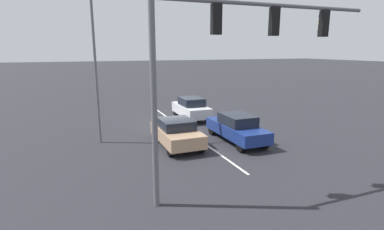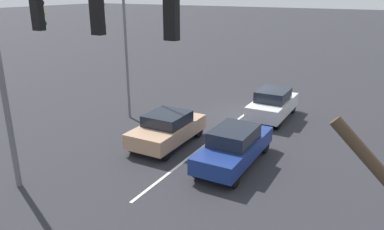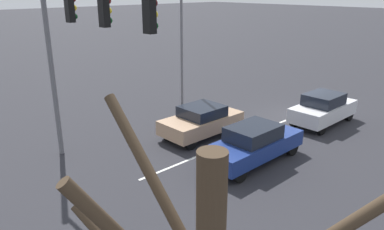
{
  "view_description": "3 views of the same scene",
  "coord_description": "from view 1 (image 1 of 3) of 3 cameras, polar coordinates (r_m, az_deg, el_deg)",
  "views": [
    {
      "loc": [
        6.51,
        20.4,
        5.14
      ],
      "look_at": [
        0.49,
        5.15,
        1.54
      ],
      "focal_mm": 28.0,
      "sensor_mm": 36.0,
      "label": 1
    },
    {
      "loc": [
        -6.98,
        18.88,
        6.76
      ],
      "look_at": [
        0.72,
        4.83,
        1.3
      ],
      "focal_mm": 35.0,
      "sensor_mm": 36.0,
      "label": 2
    },
    {
      "loc": [
        -10.28,
        17.34,
        6.75
      ],
      "look_at": [
        -0.55,
        8.22,
        2.18
      ],
      "focal_mm": 35.0,
      "sensor_mm": 36.0,
      "label": 3
    }
  ],
  "objects": [
    {
      "name": "lane_stripe_left_divider",
      "position": [
        20.0,
        -1.81,
        -2.49
      ],
      "size": [
        0.12,
        16.39,
        0.01
      ],
      "primitive_type": "cube",
      "color": "silver",
      "rests_on": "ground_plane"
    },
    {
      "name": "traffic_signal_gantry",
      "position": [
        10.25,
        6.94,
        12.64
      ],
      "size": [
        8.39,
        0.37,
        7.08
      ],
      "color": "slate",
      "rests_on": "ground_plane"
    },
    {
      "name": "ground_plane",
      "position": [
        22.02,
        -3.75,
        -1.14
      ],
      "size": [
        240.0,
        240.0,
        0.0
      ],
      "primitive_type": "plane",
      "color": "#28282D"
    },
    {
      "name": "car_silver_leftlane_second",
      "position": [
        22.47,
        -0.15,
        1.31
      ],
      "size": [
        1.74,
        4.05,
        1.62
      ],
      "color": "silver",
      "rests_on": "ground_plane"
    },
    {
      "name": "car_navy_leftlane_front",
      "position": [
        17.16,
        8.53,
        -2.39
      ],
      "size": [
        1.71,
        4.6,
        1.57
      ],
      "color": "navy",
      "rests_on": "ground_plane"
    },
    {
      "name": "street_lamp_right_shoulder",
      "position": [
        16.99,
        -17.52,
        10.55
      ],
      "size": [
        1.59,
        0.24,
        8.38
      ],
      "color": "slate",
      "rests_on": "ground_plane"
    },
    {
      "name": "car_tan_midlane_front",
      "position": [
        16.2,
        -2.95,
        -3.33
      ],
      "size": [
        1.89,
        4.01,
        1.48
      ],
      "color": "tan",
      "rests_on": "ground_plane"
    }
  ]
}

